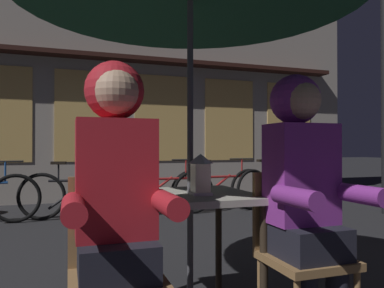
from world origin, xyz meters
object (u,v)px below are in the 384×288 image
Objects in this scene: person_right_hooded at (304,178)px; bicycle_furthest at (275,187)px; street_lamp at (384,37)px; bicycle_third at (79,195)px; chair_left at (115,263)px; lantern at (200,173)px; cafe_table at (190,210)px; bicycle_fourth at (161,192)px; bicycle_fifth at (220,189)px; person_left_hooded at (116,184)px; chair_right at (298,245)px.

person_right_hooded is 4.47m from bicycle_furthest.
street_lamp is 5.14m from bicycle_third.
lantern is at bearing 27.78° from chair_left.
bicycle_fourth is at bearing 79.12° from cafe_table.
bicycle_fifth is (1.63, 3.38, -0.29)m from cafe_table.
street_lamp reaches higher than lantern.
street_lamp is (4.40, 2.77, 1.87)m from person_left_hooded.
chair_right is 0.22× the size of street_lamp.
chair_right is at bearing -92.37° from bicycle_fourth.
chair_left reaches higher than bicycle_third.
bicycle_fifth is (1.00, 0.10, 0.00)m from bicycle_fourth.
bicycle_fifth is (1.15, 3.81, -0.50)m from person_right_hooded.
bicycle_fourth is at bearing 164.05° from street_lamp.
bicycle_fourth is (0.60, 3.39, -0.51)m from lantern.
person_left_hooded reaches higher than cafe_table.
bicycle_third is 1.01× the size of bicycle_furthest.
cafe_table is 0.19× the size of street_lamp.
bicycle_third is (-1.00, 3.81, -0.50)m from person_right_hooded.
bicycle_fifth is at bearing 73.16° from person_right_hooded.
person_right_hooded reaches higher than bicycle_fourth.
person_left_hooded is at bearing -90.00° from chair_left.
chair_left is 4.94m from bicycle_furthest.
bicycle_fourth is (0.63, 3.28, -0.29)m from cafe_table.
bicycle_furthest is at bearing 60.20° from chair_right.
bicycle_fourth and bicycle_furthest have the same top height.
bicycle_fifth is (1.15, 3.75, -0.14)m from chair_right.
cafe_table is 3.44m from bicycle_third.
bicycle_furthest is (2.18, 3.81, -0.14)m from chair_right.
bicycle_third and bicycle_furthest have the same top height.
street_lamp is 2.33× the size of bicycle_third.
cafe_table is at bearing -100.88° from bicycle_fourth.
bicycle_fourth is at bearing -174.31° from bicycle_fifth.
cafe_table is 0.62m from chair_right.
person_left_hooded is 0.96m from person_right_hooded.
chair_right reaches higher than bicycle_fourth.
bicycle_third is (-1.00, 3.75, -0.14)m from chair_right.
bicycle_furthest is (2.18, 3.87, -0.50)m from person_right_hooded.
lantern is at bearing -81.03° from bicycle_third.
person_right_hooded is at bearing -106.84° from bicycle_fifth.
street_lamp is 4.16m from bicycle_fourth.
chair_left is (-0.51, -0.27, -0.37)m from lantern.
chair_left is at bearing -89.34° from bicycle_third.
lantern is 3.57m from bicycle_third.
chair_left is at bearing -152.22° from lantern.
bicycle_fourth is at bearing -4.98° from bicycle_third.
cafe_table is at bearing -127.72° from bicycle_furthest.
street_lamp is (3.44, 2.77, 1.87)m from person_right_hooded.
street_lamp is 2.31× the size of bicycle_fourth.
person_right_hooded is 0.84× the size of bicycle_third.
person_left_hooded reaches higher than bicycle_furthest.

